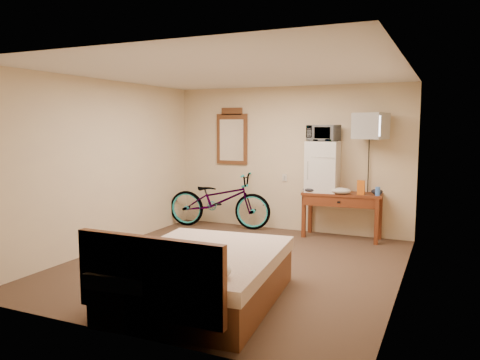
{
  "coord_description": "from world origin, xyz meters",
  "views": [
    {
      "loc": [
        2.56,
        -5.46,
        1.84
      ],
      "look_at": [
        -0.19,
        0.63,
        1.05
      ],
      "focal_mm": 35.0,
      "sensor_mm": 36.0,
      "label": 1
    }
  ],
  "objects_px": {
    "mini_fridge": "(323,166)",
    "bed": "(200,275)",
    "wall_mirror": "(232,137)",
    "microwave": "(323,133)",
    "crt_television": "(371,126)",
    "desk": "(341,201)",
    "blue_cup": "(378,191)",
    "bicycle": "(219,200)"
  },
  "relations": [
    {
      "from": "mini_fridge",
      "to": "bed",
      "type": "relative_size",
      "value": 0.39
    },
    {
      "from": "wall_mirror",
      "to": "microwave",
      "type": "bearing_deg",
      "value": -7.22
    },
    {
      "from": "microwave",
      "to": "bed",
      "type": "distance_m",
      "value": 3.73
    },
    {
      "from": "crt_television",
      "to": "bed",
      "type": "height_order",
      "value": "crt_television"
    },
    {
      "from": "desk",
      "to": "crt_television",
      "type": "bearing_deg",
      "value": 2.66
    },
    {
      "from": "desk",
      "to": "microwave",
      "type": "height_order",
      "value": "microwave"
    },
    {
      "from": "microwave",
      "to": "bed",
      "type": "xyz_separation_m",
      "value": [
        -0.4,
        -3.43,
        -1.41
      ]
    },
    {
      "from": "blue_cup",
      "to": "wall_mirror",
      "type": "distance_m",
      "value": 2.79
    },
    {
      "from": "blue_cup",
      "to": "bed",
      "type": "xyz_separation_m",
      "value": [
        -1.3,
        -3.34,
        -0.52
      ]
    },
    {
      "from": "microwave",
      "to": "bicycle",
      "type": "xyz_separation_m",
      "value": [
        -1.85,
        -0.1,
        -1.21
      ]
    },
    {
      "from": "desk",
      "to": "wall_mirror",
      "type": "xyz_separation_m",
      "value": [
        -2.08,
        0.27,
        1.0
      ]
    },
    {
      "from": "microwave",
      "to": "wall_mirror",
      "type": "height_order",
      "value": "wall_mirror"
    },
    {
      "from": "wall_mirror",
      "to": "bed",
      "type": "height_order",
      "value": "wall_mirror"
    },
    {
      "from": "mini_fridge",
      "to": "wall_mirror",
      "type": "distance_m",
      "value": 1.82
    },
    {
      "from": "blue_cup",
      "to": "bicycle",
      "type": "bearing_deg",
      "value": -179.69
    },
    {
      "from": "crt_television",
      "to": "mini_fridge",
      "type": "bearing_deg",
      "value": 177.77
    },
    {
      "from": "crt_television",
      "to": "wall_mirror",
      "type": "relative_size",
      "value": 0.62
    },
    {
      "from": "wall_mirror",
      "to": "bed",
      "type": "relative_size",
      "value": 0.48
    },
    {
      "from": "microwave",
      "to": "wall_mirror",
      "type": "xyz_separation_m",
      "value": [
        -1.75,
        0.22,
        -0.09
      ]
    },
    {
      "from": "mini_fridge",
      "to": "blue_cup",
      "type": "bearing_deg",
      "value": -5.51
    },
    {
      "from": "blue_cup",
      "to": "crt_television",
      "type": "xyz_separation_m",
      "value": [
        -0.15,
        0.06,
        1.01
      ]
    },
    {
      "from": "bicycle",
      "to": "bed",
      "type": "height_order",
      "value": "bicycle"
    },
    {
      "from": "microwave",
      "to": "wall_mirror",
      "type": "distance_m",
      "value": 1.77
    },
    {
      "from": "microwave",
      "to": "blue_cup",
      "type": "height_order",
      "value": "microwave"
    },
    {
      "from": "crt_television",
      "to": "bicycle",
      "type": "bearing_deg",
      "value": -178.41
    },
    {
      "from": "bed",
      "to": "microwave",
      "type": "bearing_deg",
      "value": 83.4
    },
    {
      "from": "desk",
      "to": "bicycle",
      "type": "bearing_deg",
      "value": -178.61
    },
    {
      "from": "crt_television",
      "to": "wall_mirror",
      "type": "xyz_separation_m",
      "value": [
        -2.5,
        0.25,
        -0.2
      ]
    },
    {
      "from": "desk",
      "to": "bed",
      "type": "xyz_separation_m",
      "value": [
        -0.73,
        -3.38,
        -0.33
      ]
    },
    {
      "from": "desk",
      "to": "blue_cup",
      "type": "relative_size",
      "value": 9.56
    },
    {
      "from": "microwave",
      "to": "wall_mirror",
      "type": "bearing_deg",
      "value": -177.43
    },
    {
      "from": "wall_mirror",
      "to": "bicycle",
      "type": "height_order",
      "value": "wall_mirror"
    },
    {
      "from": "crt_television",
      "to": "wall_mirror",
      "type": "distance_m",
      "value": 2.52
    },
    {
      "from": "blue_cup",
      "to": "bed",
      "type": "bearing_deg",
      "value": -111.19
    },
    {
      "from": "wall_mirror",
      "to": "bicycle",
      "type": "distance_m",
      "value": 1.17
    },
    {
      "from": "mini_fridge",
      "to": "bicycle",
      "type": "height_order",
      "value": "mini_fridge"
    },
    {
      "from": "mini_fridge",
      "to": "bed",
      "type": "distance_m",
      "value": 3.56
    },
    {
      "from": "mini_fridge",
      "to": "blue_cup",
      "type": "distance_m",
      "value": 0.97
    },
    {
      "from": "wall_mirror",
      "to": "crt_television",
      "type": "bearing_deg",
      "value": -5.73
    },
    {
      "from": "mini_fridge",
      "to": "microwave",
      "type": "bearing_deg",
      "value": 56.28
    },
    {
      "from": "desk",
      "to": "blue_cup",
      "type": "xyz_separation_m",
      "value": [
        0.57,
        -0.04,
        0.2
      ]
    },
    {
      "from": "crt_television",
      "to": "bed",
      "type": "bearing_deg",
      "value": -108.66
    }
  ]
}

